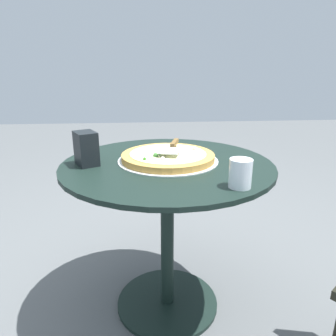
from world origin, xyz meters
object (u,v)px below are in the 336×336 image
object	(u,v)px
napkin_dispenser	(86,149)
drinking_cup	(240,173)
patio_table	(167,204)
pizza_server	(172,147)
pizza_on_tray	(168,157)

from	to	relation	value
napkin_dispenser	drinking_cup	bearing A→B (deg)	34.60
patio_table	drinking_cup	world-z (taller)	drinking_cup
pizza_server	drinking_cup	xyz separation A→B (m)	(0.19, -0.34, -0.01)
pizza_on_tray	pizza_server	world-z (taller)	pizza_server
patio_table	pizza_server	size ratio (longest dim) A/B	3.99
pizza_on_tray	napkin_dispenser	distance (m)	0.33
patio_table	drinking_cup	size ratio (longest dim) A/B	9.11
patio_table	napkin_dispenser	size ratio (longest dim) A/B	6.48
patio_table	drinking_cup	distance (m)	0.43
drinking_cup	napkin_dispenser	bearing A→B (deg)	151.83
drinking_cup	pizza_server	bearing A→B (deg)	119.02
drinking_cup	pizza_on_tray	bearing A→B (deg)	123.42
pizza_server	pizza_on_tray	bearing A→B (deg)	-129.33
pizza_server	drinking_cup	world-z (taller)	drinking_cup
drinking_cup	patio_table	bearing A→B (deg)	126.14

